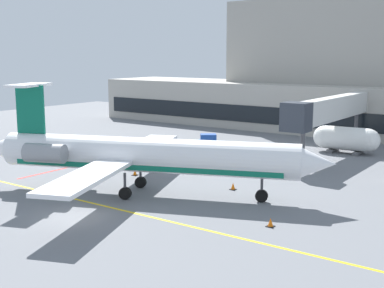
{
  "coord_description": "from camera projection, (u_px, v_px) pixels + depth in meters",
  "views": [
    {
      "loc": [
        24.79,
        -21.75,
        10.44
      ],
      "look_at": [
        0.06,
        12.84,
        3.0
      ],
      "focal_mm": 47.99,
      "sensor_mm": 36.0,
      "label": 1
    }
  ],
  "objects": [
    {
      "name": "terminal_building",
      "position": [
        322.0,
        80.0,
        71.2
      ],
      "size": [
        64.1,
        13.08,
        18.11
      ],
      "color": "#ADA89E",
      "rests_on": "ground"
    },
    {
      "name": "baggage_tug",
      "position": [
        208.0,
        142.0,
        56.86
      ],
      "size": [
        3.47,
        3.6,
        1.83
      ],
      "color": "#1E4CB2",
      "rests_on": "ground"
    },
    {
      "name": "safety_cone_charlie",
      "position": [
        270.0,
        223.0,
        31.46
      ],
      "size": [
        0.47,
        0.47,
        0.55
      ],
      "color": "orange",
      "rests_on": "ground"
    },
    {
      "name": "regional_jet",
      "position": [
        140.0,
        155.0,
        38.42
      ],
      "size": [
        26.77,
        21.39,
        8.2
      ],
      "color": "white",
      "rests_on": "ground"
    },
    {
      "name": "ground",
      "position": [
        77.0,
        217.0,
        33.44
      ],
      "size": [
        120.0,
        120.0,
        0.11
      ],
      "color": "slate"
    },
    {
      "name": "safety_cone_bravo",
      "position": [
        233.0,
        187.0,
        40.09
      ],
      "size": [
        0.47,
        0.47,
        0.55
      ],
      "color": "orange",
      "rests_on": "ground"
    },
    {
      "name": "safety_cone_alpha",
      "position": [
        135.0,
        173.0,
        44.85
      ],
      "size": [
        0.47,
        0.47,
        0.55
      ],
      "color": "orange",
      "rests_on": "ground"
    },
    {
      "name": "fuel_tank",
      "position": [
        346.0,
        139.0,
        54.72
      ],
      "size": [
        7.07,
        2.79,
        2.84
      ],
      "color": "white",
      "rests_on": "ground"
    },
    {
      "name": "jet_bridge_west",
      "position": [
        329.0,
        110.0,
        52.96
      ],
      "size": [
        2.4,
        19.69,
        6.17
      ],
      "color": "silver",
      "rests_on": "ground"
    }
  ]
}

